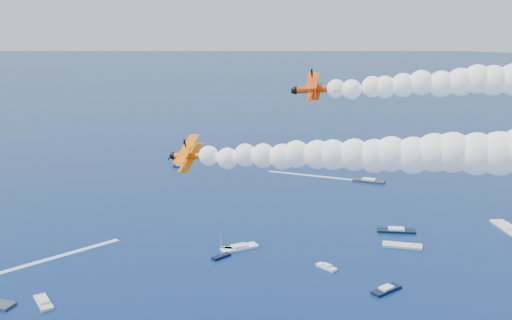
% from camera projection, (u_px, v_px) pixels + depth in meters
% --- Properties ---
extents(biplane_lead, '(9.68, 11.01, 7.19)m').
position_uv_depth(biplane_lead, '(317.00, 89.00, 95.83)').
color(biplane_lead, '#DE3B04').
extents(biplane_trail, '(7.76, 9.42, 7.54)m').
position_uv_depth(biplane_trail, '(192.00, 156.00, 90.20)').
color(biplane_trail, orange).
extents(smoke_trail_trail, '(64.79, 19.54, 11.74)m').
position_uv_depth(smoke_trail_trail, '(414.00, 155.00, 80.79)').
color(smoke_trail_trail, white).
extents(spectator_boats, '(229.83, 179.99, 0.70)m').
position_uv_depth(spectator_boats, '(363.00, 241.00, 191.10)').
color(spectator_boats, '#333944').
rests_on(spectator_boats, ground).
extents(boat_wakes, '(204.55, 148.25, 0.04)m').
position_uv_depth(boat_wakes, '(239.00, 241.00, 192.07)').
color(boat_wakes, white).
rests_on(boat_wakes, ground).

